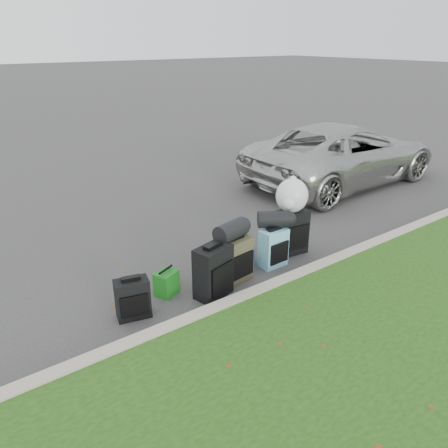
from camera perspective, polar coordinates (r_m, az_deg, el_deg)
ground at (r=6.63m, az=1.72°, el=-4.72°), size 120.00×120.00×0.00m
curb at (r=5.94m, az=7.69°, el=-7.69°), size 120.00×0.18×0.15m
suv at (r=10.41m, az=15.27°, el=8.89°), size 4.93×2.35×1.36m
suitcase_small_black at (r=5.36m, az=-11.85°, el=-9.52°), size 0.44×0.31×0.50m
suitcase_large_black_left at (r=5.61m, az=-1.43°, el=-6.25°), size 0.54×0.40×0.70m
suitcase_olive at (r=5.98m, az=1.44°, el=-4.64°), size 0.48×0.33×0.63m
suitcase_teal at (r=6.39m, az=6.46°, el=-3.12°), size 0.40×0.25×0.57m
suitcase_large_black_right at (r=6.80m, az=8.86°, el=-1.01°), size 0.50×0.34×0.70m
tote_green at (r=5.78m, az=-7.52°, el=-7.64°), size 0.35×0.32×0.32m
tote_navy at (r=6.44m, az=2.51°, el=-4.15°), size 0.29×0.24×0.29m
duffel_left at (r=5.76m, az=0.94°, el=-0.88°), size 0.52×0.35×0.25m
duffel_right at (r=6.31m, az=6.45°, el=0.61°), size 0.51×0.45×0.25m
trash_bag at (r=6.56m, az=8.87°, el=3.69°), size 0.49×0.49×0.49m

